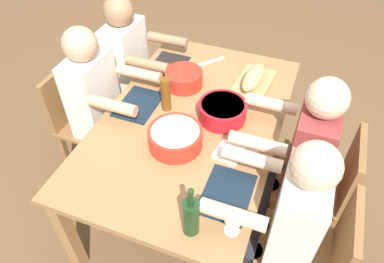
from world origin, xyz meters
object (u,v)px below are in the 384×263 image
Objects in this scene: diner_near_center at (301,152)px; wine_bottle at (191,216)px; dining_table at (192,128)px; wine_glass at (234,216)px; diner_far_right at (131,63)px; diner_far_center at (99,99)px; chair_near_center at (325,184)px; serving_bowl_fruit at (222,110)px; serving_bowl_pasta at (175,137)px; chair_near_left at (315,252)px; chair_far_right at (114,81)px; bread_loaf at (253,77)px; napkin_stack at (229,153)px; chair_far_center at (82,117)px; serving_bowl_salad at (184,78)px; cutting_board at (252,84)px; diner_near_left at (287,218)px; beer_bottle at (166,94)px.

diner_near_center is 4.14× the size of wine_bottle.
dining_table is 9.95× the size of wine_glass.
dining_table is at bearing -124.74° from diner_far_right.
chair_near_center is (0.00, -1.49, -0.21)m from diner_far_center.
serving_bowl_pasta is at bearing 150.56° from serving_bowl_fruit.
chair_far_right is at bearing 61.56° from chair_near_left.
wine_bottle is (-0.24, 0.58, 0.37)m from chair_near_left.
bread_loaf is 0.65m from napkin_stack.
chair_far_center is 1.00× the size of chair_far_right.
serving_bowl_salad is (-0.17, -0.49, 0.10)m from diner_far_right.
wine_glass reaches higher than cutting_board.
wine_glass is (0.06, -0.17, 0.01)m from wine_bottle.
chair_near_center is at bearing -22.01° from diner_near_left.
chair_near_left is 2.12× the size of cutting_board.
diner_near_center is at bearing -19.20° from wine_glass.
bread_loaf reaches higher than cutting_board.
beer_bottle is (-0.42, 0.44, 0.10)m from cutting_board.
wine_bottle is 2.07× the size of napkin_stack.
bread_loaf reaches higher than serving_bowl_salad.
chair_near_left is at bearing -67.24° from wine_bottle.
bread_loaf is at bearing 32.69° from chair_near_left.
serving_bowl_pasta is (0.22, 0.84, 0.32)m from chair_near_left.
diner_near_center and diner_near_left have the same top height.
serving_bowl_fruit is (0.30, -0.17, -0.00)m from serving_bowl_pasta.
napkin_stack is (-0.20, 0.55, 0.27)m from chair_near_center.
diner_near_center reaches higher than serving_bowl_salad.
diner_near_left is 1.59m from diner_far_right.
diner_far_center reaches higher than wine_bottle.
chair_far_right is 3.42× the size of serving_bowl_salad.
chair_far_right reaches higher than serving_bowl_fruit.
cutting_board is at bearing -90.28° from diner_far_right.
chair_far_right is at bearing 50.27° from serving_bowl_pasta.
diner_near_left reaches higher than chair_near_center.
chair_far_center is 1.23m from bread_loaf.
napkin_stack is (0.50, -0.03, -0.10)m from wine_bottle.
wine_bottle is (-1.15, -0.00, 0.04)m from bread_loaf.
chair_near_left is 0.71× the size of diner_near_left.
chair_near_center is at bearing -90.00° from diner_far_center.
napkin_stack is (-0.20, 0.37, 0.05)m from diner_near_center.
serving_bowl_salad is (0.29, 1.01, 0.32)m from chair_near_center.
diner_near_left is 5.45× the size of beer_bottle.
diner_far_center reaches higher than napkin_stack.
wine_bottle reaches higher than chair_near_center.
napkin_stack is at bearing -177.31° from cutting_board.
diner_near_left is at bearing -121.31° from chair_far_right.
cutting_board is at bearing -13.61° from serving_bowl_fruit.
diner_far_right is 0.66m from beer_bottle.
chair_near_center is at bearing -90.00° from diner_near_center.
diner_near_left is at bearing -109.12° from diner_far_center.
dining_table is 1.38× the size of diner_near_left.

